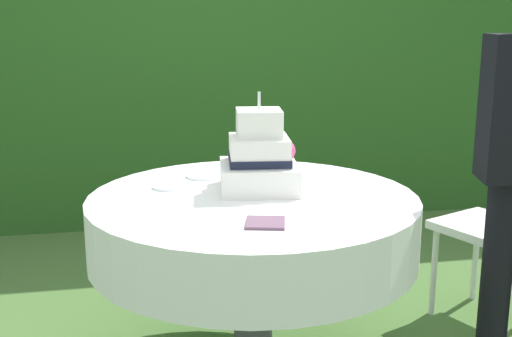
# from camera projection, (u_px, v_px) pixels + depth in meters

# --- Properties ---
(foliage_hedge) EXTENTS (6.83, 0.46, 2.56)m
(foliage_hedge) POSITION_uv_depth(u_px,v_px,m) (194.00, 42.00, 4.63)
(foliage_hedge) COLOR #28561E
(foliage_hedge) RESTS_ON ground_plane
(cake_table) EXTENTS (1.29, 1.29, 0.78)m
(cake_table) POSITION_uv_depth(u_px,v_px,m) (253.00, 228.00, 2.60)
(cake_table) COLOR #4C4C51
(cake_table) RESTS_ON ground_plane
(wedding_cake) EXTENTS (0.35, 0.34, 0.40)m
(wedding_cake) POSITION_uv_depth(u_px,v_px,m) (260.00, 159.00, 2.64)
(wedding_cake) COLOR white
(wedding_cake) RESTS_ON cake_table
(serving_plate_near) EXTENTS (0.15, 0.15, 0.01)m
(serving_plate_near) POSITION_uv_depth(u_px,v_px,m) (203.00, 176.00, 2.87)
(serving_plate_near) COLOR white
(serving_plate_near) RESTS_ON cake_table
(serving_plate_far) EXTENTS (0.12, 0.12, 0.01)m
(serving_plate_far) POSITION_uv_depth(u_px,v_px,m) (167.00, 187.00, 2.69)
(serving_plate_far) COLOR white
(serving_plate_far) RESTS_ON cake_table
(napkin_stack) EXTENTS (0.16, 0.16, 0.01)m
(napkin_stack) POSITION_uv_depth(u_px,v_px,m) (265.00, 223.00, 2.23)
(napkin_stack) COLOR #6B4C60
(napkin_stack) RESTS_ON cake_table
(garden_chair) EXTENTS (0.53, 0.53, 0.89)m
(garden_chair) POSITION_uv_depth(u_px,v_px,m) (501.00, 218.00, 3.08)
(garden_chair) COLOR white
(garden_chair) RESTS_ON ground_plane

